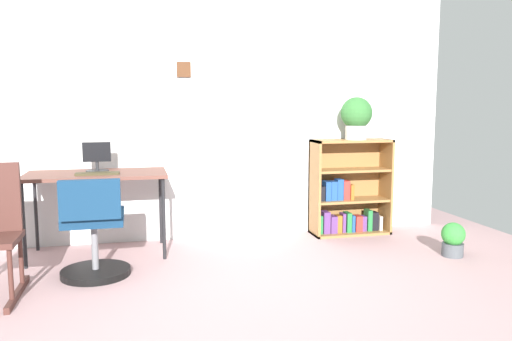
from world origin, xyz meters
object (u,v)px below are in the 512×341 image
(keyboard, at_px, (98,173))
(potted_plant_floor, at_px, (453,239))
(monitor, at_px, (97,158))
(bookshelf_low, at_px, (347,193))
(desk, at_px, (97,179))
(office_chair, at_px, (94,234))
(potted_plant_on_shelf, at_px, (356,116))

(keyboard, distance_m, potted_plant_floor, 3.07)
(monitor, relative_size, bookshelf_low, 0.27)
(desk, height_order, keyboard, keyboard)
(potted_plant_floor, bearing_deg, monitor, 164.34)
(desk, distance_m, keyboard, 0.14)
(desk, bearing_deg, office_chair, -89.21)
(keyboard, relative_size, potted_plant_floor, 1.20)
(office_chair, relative_size, bookshelf_low, 0.81)
(monitor, bearing_deg, potted_plant_on_shelf, 2.09)
(monitor, bearing_deg, office_chair, -89.70)
(office_chair, height_order, potted_plant_on_shelf, potted_plant_on_shelf)
(desk, xyz_separation_m, potted_plant_on_shelf, (2.46, 0.16, 0.52))
(keyboard, xyz_separation_m, bookshelf_low, (2.38, 0.34, -0.31))
(office_chair, bearing_deg, potted_plant_on_shelf, 17.82)
(potted_plant_on_shelf, bearing_deg, bookshelf_low, 137.11)
(office_chair, bearing_deg, monitor, 90.30)
(keyboard, height_order, office_chair, office_chair)
(desk, distance_m, monitor, 0.18)
(desk, height_order, potted_plant_floor, desk)
(keyboard, height_order, potted_plant_floor, keyboard)
(desk, xyz_separation_m, potted_plant_floor, (2.96, -0.75, -0.52))
(desk, xyz_separation_m, office_chair, (0.01, -0.62, -0.33))
(potted_plant_on_shelf, bearing_deg, monitor, -177.91)
(desk, xyz_separation_m, bookshelf_low, (2.40, 0.22, -0.25))
(monitor, height_order, office_chair, monitor)
(office_chair, bearing_deg, desk, 90.79)
(potted_plant_on_shelf, distance_m, potted_plant_floor, 1.47)
(desk, relative_size, potted_plant_on_shelf, 2.80)
(potted_plant_on_shelf, bearing_deg, desk, -176.16)
(desk, relative_size, potted_plant_floor, 3.99)
(keyboard, relative_size, bookshelf_low, 0.37)
(desk, distance_m, office_chair, 0.71)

